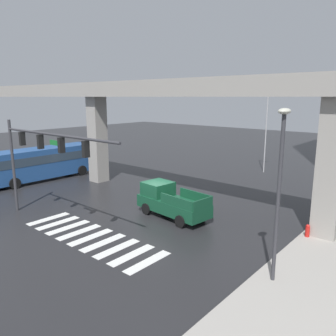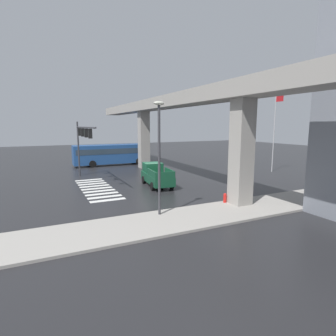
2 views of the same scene
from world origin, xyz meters
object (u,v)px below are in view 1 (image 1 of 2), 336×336
object	(u,v)px
city_bus	(39,162)
flagpole	(268,119)
street_lamp_near_corner	(280,177)
pickup_truck	(170,201)
fire_hydrant	(307,232)
traffic_signal_mast	(40,148)

from	to	relation	value
city_bus	flagpole	size ratio (longest dim) A/B	1.15
city_bus	street_lamp_near_corner	bearing A→B (deg)	-6.85
city_bus	pickup_truck	bearing A→B (deg)	1.85
city_bus	fire_hydrant	bearing A→B (deg)	6.24
traffic_signal_mast	city_bus	bearing A→B (deg)	152.37
traffic_signal_mast	fire_hydrant	size ratio (longest dim) A/B	12.81
street_lamp_near_corner	fire_hydrant	bearing A→B (deg)	94.19
street_lamp_near_corner	flagpole	distance (m)	21.79
pickup_truck	traffic_signal_mast	size ratio (longest dim) A/B	0.48
flagpole	traffic_signal_mast	bearing A→B (deg)	-100.49
traffic_signal_mast	flagpole	xyz separation A→B (m)	(4.12, 22.24, 0.82)
fire_hydrant	flagpole	bearing A→B (deg)	122.40
pickup_truck	flagpole	distance (m)	16.89
street_lamp_near_corner	fire_hydrant	world-z (taller)	street_lamp_near_corner
traffic_signal_mast	fire_hydrant	world-z (taller)	traffic_signal_mast
city_bus	street_lamp_near_corner	xyz separation A→B (m)	(23.99, -2.88, 2.83)
pickup_truck	fire_hydrant	xyz separation A→B (m)	(8.10, 2.08, -0.56)
fire_hydrant	traffic_signal_mast	bearing A→B (deg)	-148.40
fire_hydrant	street_lamp_near_corner	bearing A→B (deg)	-85.81
traffic_signal_mast	flagpole	world-z (taller)	flagpole
pickup_truck	flagpole	world-z (taller)	flagpole
pickup_truck	fire_hydrant	world-z (taller)	pickup_truck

